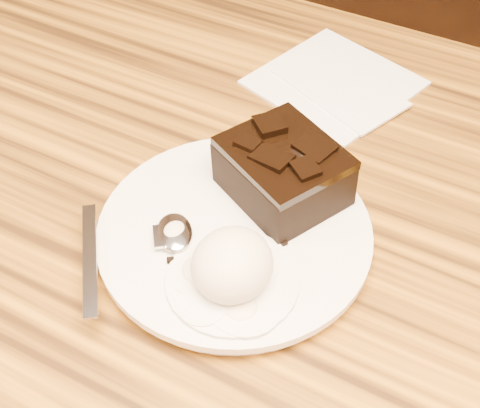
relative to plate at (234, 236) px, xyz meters
The scene contains 9 objects.
plate is the anchor object (origin of this frame).
brownie 0.07m from the plate, 73.87° to the left, with size 0.10×0.08×0.05m, color black.
ice_cream_scoop 0.06m from the plate, 62.89° to the right, with size 0.06×0.07×0.05m, color beige.
melt_puddle 0.06m from the plate, 62.89° to the right, with size 0.11×0.11×0.00m, color white.
spoon 0.05m from the plate, 140.32° to the right, with size 0.03×0.17×0.01m, color silver, non-canonical shape.
napkin 0.25m from the plate, 92.86° to the left, with size 0.15×0.15×0.01m, color white.
crumb_a 0.06m from the plate, 116.72° to the right, with size 0.01×0.01×0.00m, color black.
crumb_b 0.04m from the plate, 45.19° to the right, with size 0.01×0.01×0.00m, color black.
crumb_c 0.05m from the plate, ahead, with size 0.01×0.00×0.00m, color black.
Camera 1 is at (0.11, -0.32, 1.19)m, focal length 49.41 mm.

